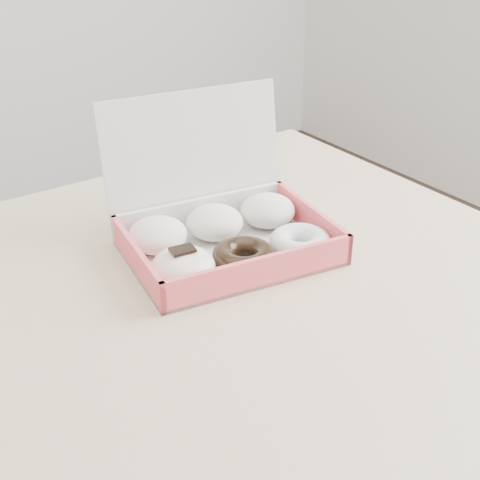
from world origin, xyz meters
TOP-DOWN VIEW (x-y plane):
  - table at (0.00, 0.00)m, footprint 1.20×0.80m
  - donut_box at (0.21, 0.07)m, footprint 0.30×0.27m

SIDE VIEW (x-z plane):
  - table at x=0.00m, z-range 0.30..1.05m
  - donut_box at x=0.21m, z-range 0.68..0.88m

